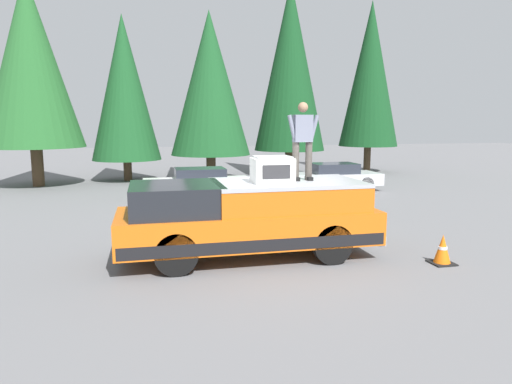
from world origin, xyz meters
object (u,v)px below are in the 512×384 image
object	(u,v)px
person_on_truck_bed	(303,139)
traffic_cone	(442,250)
pickup_truck	(248,218)
parked_car_silver	(332,177)
parked_car_white	(198,183)
compressor_unit	(272,170)

from	to	relation	value
person_on_truck_bed	traffic_cone	size ratio (longest dim) A/B	2.73
pickup_truck	traffic_cone	world-z (taller)	pickup_truck
pickup_truck	parked_car_silver	xyz separation A→B (m)	(8.85, -5.60, -0.29)
pickup_truck	traffic_cone	size ratio (longest dim) A/B	8.94
traffic_cone	parked_car_white	bearing A→B (deg)	23.04
parked_car_silver	traffic_cone	size ratio (longest dim) A/B	6.61
compressor_unit	traffic_cone	world-z (taller)	compressor_unit
pickup_truck	traffic_cone	distance (m)	4.11
compressor_unit	traffic_cone	xyz separation A→B (m)	(-1.20, -3.34, -1.64)
parked_car_white	traffic_cone	size ratio (longest dim) A/B	6.61
person_on_truck_bed	traffic_cone	bearing A→B (deg)	-118.94
pickup_truck	traffic_cone	bearing A→B (deg)	-110.16
person_on_truck_bed	parked_car_white	size ratio (longest dim) A/B	0.41
compressor_unit	traffic_cone	bearing A→B (deg)	-109.81
pickup_truck	parked_car_white	distance (m)	8.09
parked_car_silver	compressor_unit	bearing A→B (deg)	150.48
compressor_unit	parked_car_silver	size ratio (longest dim) A/B	0.20
person_on_truck_bed	parked_car_silver	size ratio (longest dim) A/B	0.41
pickup_truck	parked_car_white	size ratio (longest dim) A/B	1.35
traffic_cone	compressor_unit	bearing A→B (deg)	70.19
parked_car_silver	pickup_truck	bearing A→B (deg)	147.64
person_on_truck_bed	parked_car_white	world-z (taller)	person_on_truck_bed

